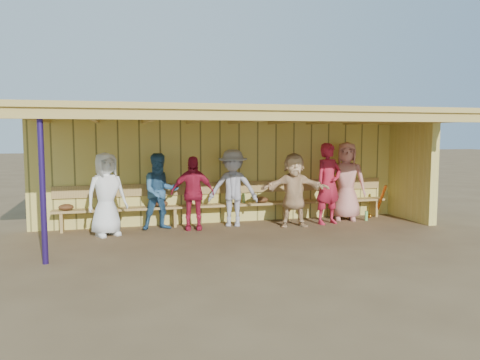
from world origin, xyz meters
name	(u,v)px	position (x,y,z in m)	size (l,w,h in m)	color
ground	(244,233)	(0.00, 0.00, 0.00)	(90.00, 90.00, 0.00)	brown
player_b	(106,194)	(-2.69, 0.47, 0.83)	(0.81, 0.53, 1.65)	white
player_c	(160,192)	(-1.61, 0.81, 0.80)	(0.78, 0.61, 1.61)	#315F87
player_d	(193,193)	(-0.96, 0.62, 0.77)	(0.91, 0.38, 1.55)	#B01C38
player_e	(233,188)	(-0.05, 0.77, 0.84)	(1.08, 0.62, 1.68)	#9C9BA4
player_f	(294,190)	(1.21, 0.33, 0.80)	(1.49, 0.47, 1.61)	tan
player_g	(328,184)	(2.07, 0.45, 0.91)	(0.66, 0.43, 1.81)	#AC1B30
player_h	(346,181)	(2.69, 0.81, 0.91)	(0.89, 0.58, 1.83)	tan
dugout_structure	(253,149)	(0.39, 0.69, 1.69)	(8.80, 3.20, 2.50)	#DDCB5E
bench	(231,200)	(0.00, 1.12, 0.53)	(7.60, 0.34, 0.93)	tan
dugout_equipment	(206,203)	(-0.59, 0.99, 0.49)	(7.37, 0.62, 0.80)	orange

